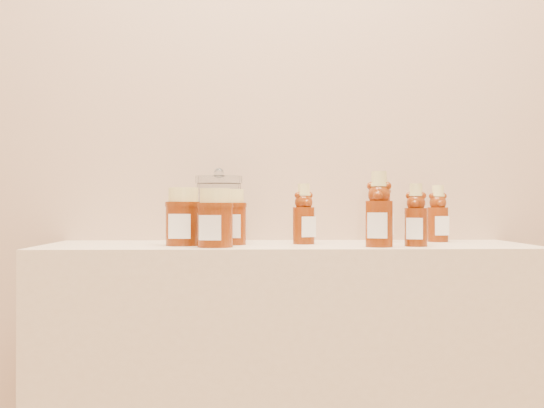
{
  "coord_description": "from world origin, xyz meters",
  "views": [
    {
      "loc": [
        -0.09,
        -0.14,
        1.0
      ],
      "look_at": [
        -0.04,
        1.52,
        1.0
      ],
      "focal_mm": 45.0,
      "sensor_mm": 36.0,
      "label": 1
    }
  ],
  "objects_px": {
    "bear_bottle_back_left": "(304,210)",
    "glass_canister": "(219,206)",
    "bear_bottle_front_left": "(379,204)",
    "honey_jar_left": "(183,217)"
  },
  "relations": [
    {
      "from": "bear_bottle_front_left",
      "to": "glass_canister",
      "type": "height_order",
      "value": "bear_bottle_front_left"
    },
    {
      "from": "bear_bottle_back_left",
      "to": "glass_canister",
      "type": "xyz_separation_m",
      "value": [
        -0.22,
        0.09,
        0.01
      ]
    },
    {
      "from": "bear_bottle_back_left",
      "to": "honey_jar_left",
      "type": "relative_size",
      "value": 1.23
    },
    {
      "from": "bear_bottle_back_left",
      "to": "glass_canister",
      "type": "bearing_deg",
      "value": 134.9
    },
    {
      "from": "bear_bottle_back_left",
      "to": "bear_bottle_front_left",
      "type": "distance_m",
      "value": 0.21
    },
    {
      "from": "bear_bottle_back_left",
      "to": "honey_jar_left",
      "type": "height_order",
      "value": "bear_bottle_back_left"
    },
    {
      "from": "honey_jar_left",
      "to": "glass_canister",
      "type": "bearing_deg",
      "value": 68.19
    },
    {
      "from": "bear_bottle_front_left",
      "to": "glass_canister",
      "type": "bearing_deg",
      "value": 168.3
    },
    {
      "from": "glass_canister",
      "to": "honey_jar_left",
      "type": "bearing_deg",
      "value": -118.42
    },
    {
      "from": "bear_bottle_back_left",
      "to": "bear_bottle_front_left",
      "type": "relative_size",
      "value": 0.86
    }
  ]
}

